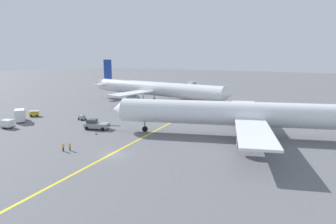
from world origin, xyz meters
The scene contains 13 objects.
ground_plane centered at (0.00, 0.00, 0.00)m, with size 600.00×600.00×0.00m, color slate.
taxiway_stripe centered at (-1.53, 10.00, 0.00)m, with size 0.50×120.00×0.01m, color yellow.
airliner_at_gate_left centered at (-23.72, 55.10, 5.57)m, with size 61.26×40.67×16.32m.
airliner_being_pushed centered at (16.92, 23.75, 5.15)m, with size 57.99×47.73×16.74m.
pushback_tug centered at (-16.18, 13.37, 1.17)m, with size 9.14×4.43×2.78m.
gse_gpu_cart_small centered at (-26.98, 19.64, 0.79)m, with size 2.43×2.07×1.90m.
gse_catering_truck_tall centered at (-40.82, 10.06, 1.76)m, with size 6.08×5.48×3.50m.
gse_container_dolly_flat centered at (-36.71, 3.49, 1.17)m, with size 3.45×2.59×2.15m.
gse_baggage_cart_near_cluster centered at (-43.48, 16.61, 0.86)m, with size 3.04×3.04×1.71m.
ground_crew_marshaller_foreground centered at (-9.87, -3.10, 0.84)m, with size 0.38×0.45×1.61m.
ground_crew_ramp_agent_by_cones centered at (-8.99, -2.23, 0.84)m, with size 0.36×0.36×1.63m.
traffic_cone_wingtip_starboard centered at (-12.79, 9.44, 0.28)m, with size 0.44×0.44×0.60m.
jet_bridge centered at (-19.07, 75.14, 4.44)m, with size 8.48×22.94×6.22m.
Camera 1 is at (34.24, -42.26, 18.33)m, focal length 32.07 mm.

